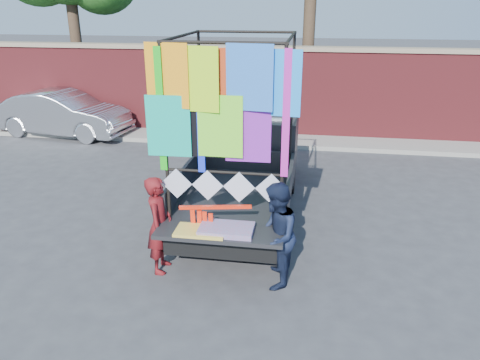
# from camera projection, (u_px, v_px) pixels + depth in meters

# --- Properties ---
(ground) EXTENTS (90.00, 90.00, 0.00)m
(ground) POSITION_uv_depth(u_px,v_px,m) (228.00, 251.00, 7.66)
(ground) COLOR #38383A
(ground) RESTS_ON ground
(brick_wall) EXTENTS (30.00, 0.45, 2.61)m
(brick_wall) POSITION_uv_depth(u_px,v_px,m) (270.00, 91.00, 13.62)
(brick_wall) COLOR maroon
(brick_wall) RESTS_ON ground
(curb) EXTENTS (30.00, 1.20, 0.12)m
(curb) POSITION_uv_depth(u_px,v_px,m) (267.00, 140.00, 13.43)
(curb) COLOR gray
(curb) RESTS_ON ground
(pickup_truck) EXTENTS (2.12, 5.33, 3.35)m
(pickup_truck) POSITION_uv_depth(u_px,v_px,m) (249.00, 162.00, 9.21)
(pickup_truck) COLOR black
(pickup_truck) RESTS_ON ground
(sedan) EXTENTS (4.18, 1.94, 1.33)m
(sedan) POSITION_uv_depth(u_px,v_px,m) (63.00, 113.00, 13.90)
(sedan) COLOR silver
(sedan) RESTS_ON ground
(woman) EXTENTS (0.39, 0.56, 1.50)m
(woman) POSITION_uv_depth(u_px,v_px,m) (159.00, 225.00, 6.87)
(woman) COLOR maroon
(woman) RESTS_ON ground
(man) EXTENTS (0.60, 0.76, 1.54)m
(man) POSITION_uv_depth(u_px,v_px,m) (276.00, 236.00, 6.50)
(man) COLOR #151D35
(man) RESTS_ON ground
(streamer_bundle) EXTENTS (1.01, 0.24, 0.70)m
(streamer_bundle) POSITION_uv_depth(u_px,v_px,m) (208.00, 220.00, 6.63)
(streamer_bundle) COLOR #F8270D
(streamer_bundle) RESTS_ON ground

